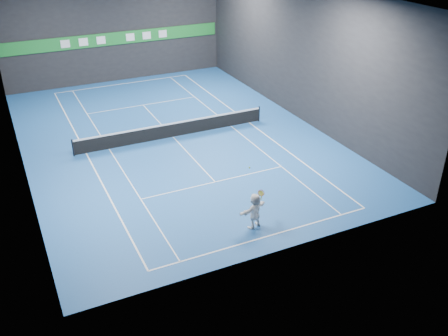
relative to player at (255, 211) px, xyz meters
name	(u,v)px	position (x,y,z in m)	size (l,w,h in m)	color
ground	(173,137)	(0.11, 10.95, -0.86)	(26.00, 26.00, 0.00)	#1C529B
wall_back	(114,26)	(0.11, 23.95, 3.64)	(18.00, 0.10, 9.00)	black
wall_front	(286,156)	(0.11, -2.05, 3.64)	(18.00, 0.10, 9.00)	black
wall_left	(8,89)	(-8.89, 10.95, 3.64)	(0.10, 26.00, 9.00)	black
wall_right	(298,51)	(9.11, 10.95, 3.64)	(0.10, 26.00, 9.00)	black
baseline_near	(267,237)	(0.11, -0.94, -0.86)	(10.98, 0.08, 0.01)	white
baseline_far	(123,84)	(0.11, 22.84, -0.86)	(10.98, 0.08, 0.01)	white
sideline_doubles_left	(86,154)	(-5.38, 10.95, -0.86)	(0.08, 23.78, 0.01)	white
sideline_doubles_right	(250,123)	(5.60, 10.95, -0.86)	(0.08, 23.78, 0.01)	white
sideline_singles_left	(109,149)	(-4.00, 10.95, -0.86)	(0.06, 23.78, 0.01)	white
sideline_singles_right	(231,126)	(4.22, 10.95, -0.86)	(0.06, 23.78, 0.01)	white
service_line_near	(215,182)	(0.11, 4.55, -0.86)	(8.23, 0.06, 0.01)	white
service_line_far	(143,105)	(0.11, 17.35, -0.86)	(8.23, 0.06, 0.01)	white
center_service_line	(173,137)	(0.11, 10.95, -0.86)	(0.06, 12.80, 0.01)	white
player	(255,211)	(0.00, 0.00, 0.00)	(1.59, 0.51, 1.72)	white
tennis_ball	(250,168)	(-0.34, -0.02, 2.28)	(0.07, 0.07, 0.07)	#DFFA29
tennis_net	(173,129)	(0.11, 10.95, -0.32)	(12.50, 0.10, 1.07)	black
sponsor_banner	(116,39)	(0.11, 23.89, 2.64)	(17.64, 0.11, 1.00)	#1C822E
tennis_racket	(261,194)	(0.33, 0.05, 0.78)	(0.42, 0.32, 0.56)	#B0121A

